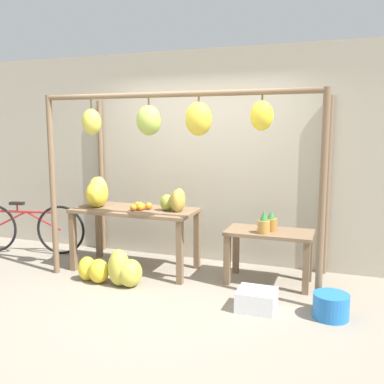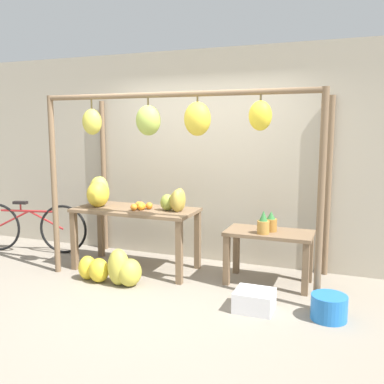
{
  "view_description": "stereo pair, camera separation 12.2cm",
  "coord_description": "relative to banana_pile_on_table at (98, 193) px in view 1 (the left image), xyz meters",
  "views": [
    {
      "loc": [
        1.75,
        -3.91,
        1.78
      ],
      "look_at": [
        0.07,
        0.79,
        1.04
      ],
      "focal_mm": 40.0,
      "sensor_mm": 36.0,
      "label": 1
    },
    {
      "loc": [
        1.87,
        -3.87,
        1.78
      ],
      "look_at": [
        0.07,
        0.79,
        1.04
      ],
      "focal_mm": 40.0,
      "sensor_mm": 36.0,
      "label": 2
    }
  ],
  "objects": [
    {
      "name": "stall_awning",
      "position": [
        1.21,
        -0.22,
        0.67
      ],
      "size": [
        3.2,
        1.27,
        2.17
      ],
      "color": "brown",
      "rests_on": "ground_plane"
    },
    {
      "name": "shop_wall_back",
      "position": [
        1.19,
        0.79,
        0.43
      ],
      "size": [
        8.0,
        0.08,
        2.8
      ],
      "color": "#B2A893",
      "rests_on": "ground_plane"
    },
    {
      "name": "display_table_main",
      "position": [
        0.5,
        0.05,
        -0.3
      ],
      "size": [
        1.54,
        0.7,
        0.79
      ],
      "color": "brown",
      "rests_on": "ground_plane"
    },
    {
      "name": "banana_pile_ground_left",
      "position": [
        0.24,
        -0.52,
        -0.82
      ],
      "size": [
        0.49,
        0.33,
        0.29
      ],
      "color": "yellow",
      "rests_on": "ground_plane"
    },
    {
      "name": "display_table_side",
      "position": [
        2.17,
        0.14,
        -0.48
      ],
      "size": [
        0.98,
        0.53,
        0.62
      ],
      "color": "brown",
      "rests_on": "ground_plane"
    },
    {
      "name": "orange_pile",
      "position": [
        0.59,
        0.02,
        -0.14
      ],
      "size": [
        0.24,
        0.24,
        0.09
      ],
      "color": "orange",
      "rests_on": "display_table_main"
    },
    {
      "name": "parked_bicycle",
      "position": [
        -1.3,
        0.17,
        -0.6
      ],
      "size": [
        1.68,
        0.43,
        0.74
      ],
      "color": "black",
      "rests_on": "ground_plane"
    },
    {
      "name": "fruit_crate_white",
      "position": [
        2.19,
        -0.65,
        -0.87
      ],
      "size": [
        0.38,
        0.33,
        0.2
      ],
      "color": "silver",
      "rests_on": "ground_plane"
    },
    {
      "name": "banana_pile_on_table",
      "position": [
        0.0,
        0.0,
        0.0
      ],
      "size": [
        0.28,
        0.34,
        0.39
      ],
      "color": "gold",
      "rests_on": "display_table_main"
    },
    {
      "name": "banana_pile_ground_right",
      "position": [
        0.65,
        -0.52,
        -0.78
      ],
      "size": [
        0.47,
        0.35,
        0.42
      ],
      "color": "gold",
      "rests_on": "ground_plane"
    },
    {
      "name": "ground_plane",
      "position": [
        1.19,
        -0.74,
        -0.97
      ],
      "size": [
        20.0,
        20.0,
        0.0
      ],
      "primitive_type": "plane",
      "color": "gray"
    },
    {
      "name": "papaya_pile",
      "position": [
        1.04,
        0.06,
        -0.05
      ],
      "size": [
        0.34,
        0.24,
        0.28
      ],
      "color": "#93A33D",
      "rests_on": "display_table_main"
    },
    {
      "name": "pineapple_cluster",
      "position": [
        2.16,
        0.07,
        -0.24
      ],
      "size": [
        0.19,
        0.28,
        0.26
      ],
      "color": "#A3702D",
      "rests_on": "display_table_side"
    },
    {
      "name": "blue_bucket",
      "position": [
        2.89,
        -0.6,
        -0.85
      ],
      "size": [
        0.34,
        0.34,
        0.24
      ],
      "color": "blue",
      "rests_on": "ground_plane"
    }
  ]
}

